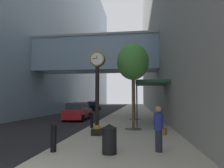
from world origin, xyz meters
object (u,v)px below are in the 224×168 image
object	(u,v)px
car_red_mid	(78,112)
street_tree_near	(133,62)
bollard_third	(92,120)
street_clock	(97,87)
trash_bin	(109,138)
car_black_far	(94,106)
bollard_nearest	(54,137)
car_blue_near	(81,107)
street_tree_mid_near	(134,66)
pedestrian_walking	(159,128)

from	to	relation	value
car_red_mid	street_tree_near	bearing A→B (deg)	-47.89
bollard_third	street_tree_near	xyz separation A→B (m)	(2.82, -0.25, 3.83)
street_clock	bollard_third	bearing A→B (deg)	109.12
trash_bin	car_black_far	distance (m)	29.59
street_tree_near	bollard_nearest	bearing A→B (deg)	-115.73
car_blue_near	bollard_nearest	bearing A→B (deg)	-76.05
trash_bin	street_tree_near	bearing A→B (deg)	82.78
street_tree_mid_near	car_red_mid	distance (m)	7.26
street_clock	street_tree_near	bearing A→B (deg)	50.87
street_clock	bollard_nearest	size ratio (longest dim) A/B	4.48
street_tree_mid_near	trash_bin	world-z (taller)	street_tree_mid_near
bollard_nearest	street_tree_near	xyz separation A→B (m)	(2.82, 5.84, 3.83)
street_tree_near	trash_bin	xyz separation A→B (m)	(-0.74, -5.83, -3.84)
bollard_third	street_tree_mid_near	world-z (taller)	street_tree_mid_near
bollard_third	pedestrian_walking	xyz separation A→B (m)	(3.85, -5.60, 0.33)
bollard_third	street_tree_near	size ratio (longest dim) A/B	0.19
bollard_third	trash_bin	bearing A→B (deg)	-71.17
street_clock	street_tree_mid_near	size ratio (longest dim) A/B	0.73
bollard_nearest	car_red_mid	world-z (taller)	car_red_mid
bollard_nearest	pedestrian_walking	size ratio (longest dim) A/B	0.63
street_tree_near	car_blue_near	bearing A→B (deg)	116.03
street_tree_near	street_tree_mid_near	world-z (taller)	street_tree_mid_near
street_tree_mid_near	car_black_far	size ratio (longest dim) A/B	1.43
street_clock	trash_bin	world-z (taller)	street_clock
bollard_nearest	car_black_far	xyz separation A→B (m)	(-4.98, 28.75, 0.13)
car_blue_near	car_black_far	xyz separation A→B (m)	(0.88, 5.13, 0.02)
bollard_third	car_red_mid	size ratio (longest dim) A/B	0.22
street_tree_mid_near	pedestrian_walking	distance (m)	12.33
car_red_mid	car_black_far	distance (m)	16.77
pedestrian_walking	car_black_far	xyz separation A→B (m)	(-8.84, 28.25, -0.20)
car_red_mid	bollard_nearest	bearing A→B (deg)	-76.75
street_clock	street_tree_mid_near	distance (m)	9.10
bollard_third	car_red_mid	world-z (taller)	car_red_mid
car_red_mid	pedestrian_walking	bearing A→B (deg)	-60.00
street_clock	car_black_far	size ratio (longest dim) A/B	1.05
pedestrian_walking	car_red_mid	size ratio (longest dim) A/B	0.35
street_tree_near	trash_bin	world-z (taller)	street_tree_near
trash_bin	street_clock	bearing A→B (deg)	108.61
bollard_third	pedestrian_walking	bearing A→B (deg)	-55.46
pedestrian_walking	street_tree_near	bearing A→B (deg)	100.99
street_tree_near	car_black_far	distance (m)	24.48
street_tree_near	car_red_mid	size ratio (longest dim) A/B	1.19
car_black_far	bollard_nearest	bearing A→B (deg)	-80.17
pedestrian_walking	car_black_far	bearing A→B (deg)	107.37
bollard_third	car_blue_near	distance (m)	18.48
bollard_third	car_black_far	distance (m)	23.19
street_tree_mid_near	car_red_mid	bearing A→B (deg)	178.74
bollard_third	trash_bin	world-z (taller)	bollard_third
trash_bin	car_red_mid	xyz separation A→B (m)	(-4.93, 12.10, 0.16)
street_clock	car_red_mid	xyz separation A→B (m)	(-3.76, 8.62, -1.90)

